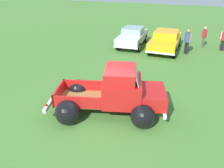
# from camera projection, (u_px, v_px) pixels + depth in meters

# --- Properties ---
(ground_plane) EXTENTS (80.00, 80.00, 0.00)m
(ground_plane) POSITION_uv_depth(u_px,v_px,m) (106.00, 111.00, 9.31)
(ground_plane) COLOR #477A33
(vintage_pickup_truck) EXTENTS (4.97, 3.69, 1.96)m
(vintage_pickup_truck) POSITION_uv_depth(u_px,v_px,m) (116.00, 95.00, 8.95)
(vintage_pickup_truck) COLOR black
(vintage_pickup_truck) RESTS_ON ground
(show_car_0) EXTENTS (2.00, 4.32, 1.43)m
(show_car_0) POSITION_uv_depth(u_px,v_px,m) (132.00, 36.00, 17.61)
(show_car_0) COLOR black
(show_car_0) RESTS_ON ground
(show_car_1) EXTENTS (2.00, 4.59, 1.43)m
(show_car_1) POSITION_uv_depth(u_px,v_px,m) (166.00, 40.00, 16.59)
(show_car_1) COLOR black
(show_car_1) RESTS_ON ground
(spectator_0) EXTENTS (0.48, 0.48, 1.75)m
(spectator_0) POSITION_uv_depth(u_px,v_px,m) (187.00, 40.00, 15.69)
(spectator_0) COLOR black
(spectator_0) RESTS_ON ground
(spectator_1) EXTENTS (0.34, 0.53, 1.59)m
(spectator_1) POSITION_uv_depth(u_px,v_px,m) (204.00, 36.00, 17.21)
(spectator_1) COLOR #4C4742
(spectator_1) RESTS_ON ground
(spectator_2) EXTENTS (0.52, 0.45, 1.61)m
(spectator_2) POSITION_uv_depth(u_px,v_px,m) (224.00, 38.00, 16.43)
(spectator_2) COLOR black
(spectator_2) RESTS_ON ground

